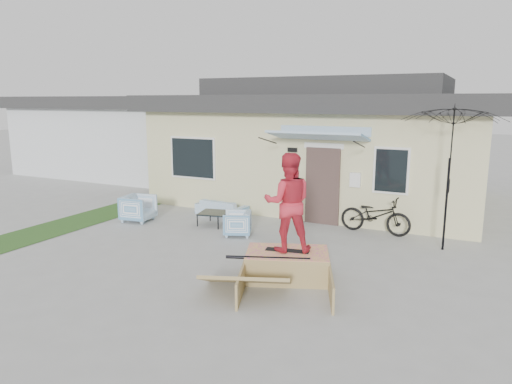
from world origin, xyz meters
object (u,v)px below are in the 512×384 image
at_px(armchair_right, 237,222).
at_px(patio_umbrella, 449,174).
at_px(coffee_table, 214,219).
at_px(bicycle, 376,211).
at_px(skate_ramp, 287,265).
at_px(skateboard, 287,250).
at_px(skater, 288,201).
at_px(loveseat, 222,205).
at_px(armchair_left, 138,207).

xyz_separation_m(armchair_right, patio_umbrella, (4.76, 1.07, 1.41)).
bearing_deg(patio_umbrella, armchair_right, -167.31).
bearing_deg(coffee_table, bicycle, 15.53).
distance_m(armchair_right, skate_ramp, 3.08).
relative_size(patio_umbrella, skateboard, 3.10).
distance_m(bicycle, skater, 3.99).
bearing_deg(loveseat, armchair_left, 46.57).
bearing_deg(armchair_right, bicycle, 96.21).
height_order(armchair_right, patio_umbrella, patio_umbrella).
height_order(armchair_right, skater, skater).
height_order(armchair_right, skate_ramp, armchair_right).
bearing_deg(skateboard, loveseat, 123.06).
xyz_separation_m(armchair_left, skater, (5.40, -2.08, 1.10)).
height_order(armchair_right, bicycle, bicycle).
distance_m(bicycle, patio_umbrella, 2.16).
height_order(armchair_left, skater, skater).
bearing_deg(skate_ramp, skater, 90.00).
bearing_deg(patio_umbrella, bicycle, 158.78).
xyz_separation_m(patio_umbrella, skater, (-2.54, -3.13, -0.24)).
xyz_separation_m(coffee_table, skater, (3.26, -2.65, 1.32)).
xyz_separation_m(armchair_left, skate_ramp, (5.42, -2.12, -0.15)).
bearing_deg(skateboard, skate_ramp, -80.33).
height_order(armchair_left, bicycle, bicycle).
bearing_deg(skater, loveseat, -71.05).
relative_size(coffee_table, bicycle, 0.40).
height_order(loveseat, coffee_table, loveseat).
xyz_separation_m(coffee_table, patio_umbrella, (5.80, 0.49, 1.57)).
bearing_deg(coffee_table, armchair_right, -29.28).
distance_m(coffee_table, skateboard, 4.22).
relative_size(coffee_table, skateboard, 0.87).
xyz_separation_m(loveseat, skater, (3.64, -3.72, 1.20)).
bearing_deg(coffee_table, skate_ramp, -39.36).
height_order(armchair_left, patio_umbrella, patio_umbrella).
bearing_deg(skater, bicycle, -128.10).
height_order(bicycle, patio_umbrella, patio_umbrella).
bearing_deg(armchair_right, skater, 23.98).
height_order(skate_ramp, skater, skater).
bearing_deg(patio_umbrella, armchair_left, -172.41).
bearing_deg(loveseat, coffee_table, 112.93).
height_order(coffee_table, bicycle, bicycle).
xyz_separation_m(coffee_table, skateboard, (3.26, -2.65, 0.36)).
xyz_separation_m(loveseat, armchair_right, (1.42, -1.66, 0.03)).
bearing_deg(coffee_table, skater, -39.02).
xyz_separation_m(loveseat, skateboard, (3.64, -3.72, 0.24)).
bearing_deg(skate_ramp, armchair_left, 137.55).
bearing_deg(skater, skate_ramp, 85.56).
relative_size(armchair_right, patio_umbrella, 0.26).
height_order(armchair_left, skateboard, armchair_left).
bearing_deg(coffee_table, loveseat, 109.50).
xyz_separation_m(armchair_right, skater, (2.22, -2.06, 1.16)).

